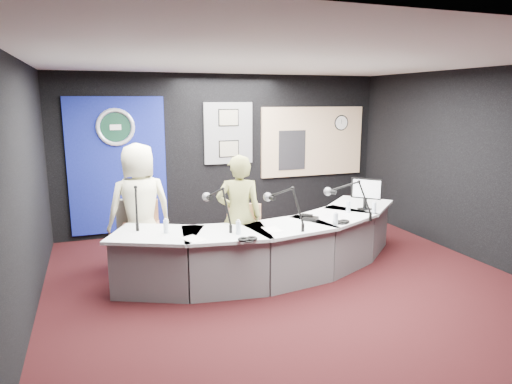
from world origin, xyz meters
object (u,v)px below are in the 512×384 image
object	(u,v)px
broadcast_desk	(272,246)
armchair_left	(141,235)
person_man	(140,208)
armchair_right	(239,241)
person_woman	(239,216)

from	to	relation	value
broadcast_desk	armchair_left	size ratio (longest dim) A/B	4.41
armchair_left	broadcast_desk	bearing A→B (deg)	-14.66
person_man	armchair_right	bearing A→B (deg)	142.53
person_woman	person_man	bearing A→B (deg)	-11.99
broadcast_desk	armchair_right	bearing A→B (deg)	172.23
armchair_right	broadcast_desk	bearing A→B (deg)	27.03
person_man	person_woman	size ratio (longest dim) A/B	1.08
armchair_right	person_man	world-z (taller)	person_man
broadcast_desk	person_man	xyz separation A→B (m)	(-1.68, 0.72, 0.52)
person_man	person_woman	world-z (taller)	person_man
armchair_left	armchair_right	xyz separation A→B (m)	(1.22, -0.66, -0.03)
armchair_left	person_woman	distance (m)	1.42
armchair_left	person_woman	xyz separation A→B (m)	(1.22, -0.66, 0.32)
armchair_left	armchair_right	size ratio (longest dim) A/B	1.05
person_man	person_woman	distance (m)	1.39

